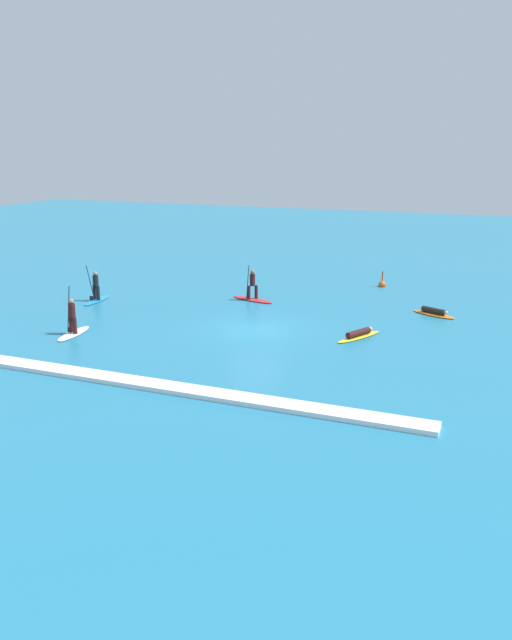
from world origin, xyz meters
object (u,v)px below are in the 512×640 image
(surfer_on_yellow_board, at_px, (359,335))
(surfer_on_white_board, at_px, (73,325))
(surfer_on_blue_board, at_px, (96,293))
(surfer_on_orange_board, at_px, (434,313))
(marker_buoy, at_px, (382,284))
(surfer_on_red_board, at_px, (252,293))

(surfer_on_yellow_board, bearing_deg, surfer_on_white_board, 136.38)
(surfer_on_blue_board, bearing_deg, surfer_on_orange_board, 95.81)
(surfer_on_orange_board, height_order, marker_buoy, marker_buoy)
(surfer_on_orange_board, relative_size, surfer_on_yellow_board, 0.88)
(surfer_on_red_board, xyz_separation_m, marker_buoy, (6.35, 6.59, -0.26))
(surfer_on_yellow_board, height_order, surfer_on_red_board, surfer_on_red_board)
(surfer_on_white_board, xyz_separation_m, surfer_on_blue_board, (-3.03, 6.15, -0.01))
(surfer_on_white_board, xyz_separation_m, surfer_on_red_board, (5.36, 9.74, -0.06))
(marker_buoy, bearing_deg, surfer_on_red_board, -133.92)
(surfer_on_orange_board, relative_size, marker_buoy, 2.23)
(surfer_on_red_board, relative_size, marker_buoy, 2.61)
(surfer_on_orange_board, xyz_separation_m, surfer_on_red_board, (-10.35, -0.46, 0.29))
(surfer_on_blue_board, xyz_separation_m, surfer_on_yellow_board, (15.96, -1.54, -0.32))
(surfer_on_orange_board, bearing_deg, surfer_on_blue_board, -143.24)
(surfer_on_white_board, distance_m, surfer_on_yellow_board, 13.73)
(surfer_on_orange_board, xyz_separation_m, surfer_on_yellow_board, (-2.77, -5.59, 0.01))
(surfer_on_white_board, distance_m, surfer_on_blue_board, 6.86)
(surfer_on_orange_board, distance_m, surfer_on_white_board, 18.73)
(surfer_on_orange_board, bearing_deg, surfer_on_yellow_board, -91.81)
(surfer_on_white_board, bearing_deg, surfer_on_blue_board, 18.60)
(surfer_on_blue_board, distance_m, surfer_on_red_board, 9.12)
(surfer_on_white_board, relative_size, surfer_on_red_board, 0.93)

